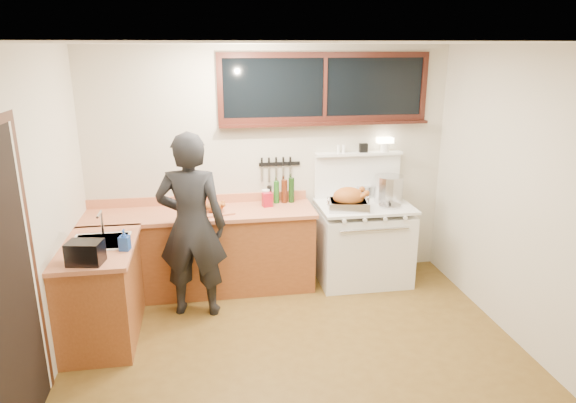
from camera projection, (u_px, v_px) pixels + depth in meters
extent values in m
cube|color=#573E17|center=(298.00, 358.00, 4.44)|extent=(4.00, 3.50, 0.02)
cube|color=beige|center=(270.00, 165.00, 5.74)|extent=(4.00, 0.05, 2.60)
cube|color=beige|center=(369.00, 333.00, 2.39)|extent=(4.00, 0.05, 2.60)
cube|color=beige|center=(27.00, 229.00, 3.75)|extent=(0.05, 3.50, 2.60)
cube|color=beige|center=(532.00, 202.00, 4.38)|extent=(0.05, 3.50, 2.60)
cube|color=white|center=(300.00, 39.00, 3.68)|extent=(4.00, 3.50, 0.05)
cube|color=brown|center=(202.00, 253.00, 5.56)|extent=(2.40, 0.60, 0.86)
cube|color=#C6734E|center=(200.00, 214.00, 5.42)|extent=(2.44, 0.64, 0.04)
cube|color=#C6734E|center=(199.00, 199.00, 5.68)|extent=(2.40, 0.03, 0.10)
sphere|color=#B78C38|center=(98.00, 245.00, 5.06)|extent=(0.03, 0.03, 0.03)
sphere|color=#B78C38|center=(150.00, 242.00, 5.14)|extent=(0.03, 0.03, 0.03)
sphere|color=#B78C38|center=(201.00, 239.00, 5.22)|extent=(0.03, 0.03, 0.03)
sphere|color=#B78C38|center=(250.00, 236.00, 5.30)|extent=(0.03, 0.03, 0.03)
sphere|color=#B78C38|center=(292.00, 233.00, 5.37)|extent=(0.03, 0.03, 0.03)
cube|color=brown|center=(102.00, 294.00, 4.64)|extent=(0.60, 1.05, 0.86)
cube|color=#C6734E|center=(97.00, 247.00, 4.51)|extent=(0.64, 1.09, 0.04)
cube|color=white|center=(101.00, 248.00, 4.60)|extent=(0.45, 0.40, 0.14)
cube|color=white|center=(100.00, 242.00, 4.58)|extent=(0.50, 0.45, 0.01)
cylinder|color=silver|center=(102.00, 223.00, 4.71)|extent=(0.02, 0.02, 0.24)
cylinder|color=silver|center=(99.00, 214.00, 4.61)|extent=(0.02, 0.18, 0.02)
cube|color=white|center=(363.00, 246.00, 5.80)|extent=(1.00, 0.70, 0.82)
cube|color=white|center=(365.00, 206.00, 5.66)|extent=(1.02, 0.72, 0.03)
cube|color=white|center=(373.00, 248.00, 5.45)|extent=(0.88, 0.02, 0.46)
cylinder|color=silver|center=(375.00, 230.00, 5.35)|extent=(0.75, 0.02, 0.02)
cylinder|color=white|center=(344.00, 221.00, 5.28)|extent=(0.04, 0.03, 0.04)
cylinder|color=white|center=(365.00, 220.00, 5.31)|extent=(0.04, 0.03, 0.04)
cylinder|color=white|center=(385.00, 219.00, 5.35)|extent=(0.04, 0.03, 0.04)
cylinder|color=white|center=(405.00, 218.00, 5.38)|extent=(0.04, 0.03, 0.04)
cube|color=white|center=(357.00, 176.00, 5.89)|extent=(1.00, 0.05, 0.50)
cube|color=white|center=(359.00, 154.00, 5.78)|extent=(1.00, 0.12, 0.03)
cylinder|color=white|center=(385.00, 147.00, 5.81)|extent=(0.10, 0.10, 0.10)
cube|color=#FFE5B2|center=(385.00, 140.00, 5.79)|extent=(0.18, 0.09, 0.06)
cube|color=black|center=(363.00, 148.00, 5.77)|extent=(0.09, 0.05, 0.10)
cylinder|color=white|center=(344.00, 149.00, 5.74)|extent=(0.04, 0.04, 0.09)
cylinder|color=white|center=(338.00, 149.00, 5.73)|extent=(0.04, 0.04, 0.09)
cube|color=black|center=(325.00, 87.00, 5.54)|extent=(2.20, 0.01, 0.62)
cube|color=black|center=(326.00, 55.00, 5.44)|extent=(2.32, 0.04, 0.06)
cube|color=black|center=(324.00, 119.00, 5.64)|extent=(2.32, 0.04, 0.06)
cube|color=black|center=(220.00, 89.00, 5.37)|extent=(0.06, 0.04, 0.62)
cube|color=black|center=(424.00, 86.00, 5.72)|extent=(0.06, 0.04, 0.62)
cube|color=black|center=(325.00, 87.00, 5.54)|extent=(0.04, 0.04, 0.62)
cube|color=black|center=(325.00, 124.00, 5.61)|extent=(2.32, 0.13, 0.03)
cube|color=black|center=(11.00, 293.00, 3.31)|extent=(0.01, 0.86, 2.10)
cube|color=black|center=(35.00, 263.00, 3.77)|extent=(0.01, 0.07, 2.10)
cube|color=black|center=(279.00, 164.00, 5.71)|extent=(0.46, 0.02, 0.04)
cube|color=silver|center=(262.00, 174.00, 5.70)|extent=(0.02, 0.00, 0.18)
cube|color=black|center=(262.00, 162.00, 5.66)|extent=(0.02, 0.02, 0.10)
cube|color=silver|center=(269.00, 174.00, 5.71)|extent=(0.02, 0.00, 0.18)
cube|color=black|center=(269.00, 162.00, 5.67)|extent=(0.02, 0.02, 0.10)
cube|color=silver|center=(276.00, 174.00, 5.72)|extent=(0.02, 0.00, 0.18)
cube|color=black|center=(276.00, 162.00, 5.68)|extent=(0.02, 0.02, 0.10)
cube|color=silver|center=(283.00, 174.00, 5.74)|extent=(0.03, 0.00, 0.18)
cube|color=black|center=(283.00, 161.00, 5.70)|extent=(0.02, 0.02, 0.10)
cube|color=silver|center=(290.00, 173.00, 5.75)|extent=(0.03, 0.00, 0.18)
cube|color=black|center=(290.00, 161.00, 5.71)|extent=(0.02, 0.02, 0.10)
imported|color=black|center=(192.00, 226.00, 4.94)|extent=(0.73, 0.55, 1.84)
imported|color=#2049A4|center=(124.00, 240.00, 4.38)|extent=(0.10, 0.10, 0.19)
cube|color=black|center=(85.00, 253.00, 4.11)|extent=(0.30, 0.23, 0.19)
cube|color=#C6734E|center=(215.00, 212.00, 5.37)|extent=(0.42, 0.36, 0.02)
ellipsoid|color=#9F551D|center=(215.00, 206.00, 5.35)|extent=(0.23, 0.19, 0.12)
sphere|color=#9F551D|center=(223.00, 203.00, 5.40)|extent=(0.05, 0.05, 0.05)
sphere|color=#9F551D|center=(223.00, 205.00, 5.31)|extent=(0.05, 0.05, 0.05)
cube|color=silver|center=(348.00, 205.00, 5.48)|extent=(0.47, 0.39, 0.10)
cube|color=#3F3F42|center=(348.00, 202.00, 5.47)|extent=(0.42, 0.33, 0.03)
torus|color=silver|center=(328.00, 201.00, 5.44)|extent=(0.03, 0.10, 0.10)
torus|color=silver|center=(368.00, 199.00, 5.50)|extent=(0.03, 0.10, 0.10)
ellipsoid|color=#9F551D|center=(348.00, 197.00, 5.46)|extent=(0.37, 0.30, 0.21)
cylinder|color=#9F551D|center=(361.00, 197.00, 5.39)|extent=(0.12, 0.07, 0.09)
sphere|color=#9F551D|center=(367.00, 193.00, 5.39)|extent=(0.06, 0.06, 0.06)
cylinder|color=#9F551D|center=(357.00, 193.00, 5.55)|extent=(0.12, 0.07, 0.09)
sphere|color=#9F551D|center=(362.00, 189.00, 5.54)|extent=(0.06, 0.06, 0.06)
cylinder|color=silver|center=(389.00, 189.00, 5.73)|extent=(0.33, 0.33, 0.30)
cylinder|color=silver|center=(364.00, 191.00, 5.93)|extent=(0.19, 0.19, 0.13)
cylinder|color=black|center=(361.00, 184.00, 6.03)|extent=(0.03, 0.18, 0.02)
cylinder|color=silver|center=(390.00, 206.00, 5.59)|extent=(0.25, 0.25, 0.02)
sphere|color=black|center=(390.00, 204.00, 5.58)|extent=(0.03, 0.03, 0.03)
cube|color=maroon|center=(267.00, 200.00, 5.58)|extent=(0.11, 0.10, 0.15)
cylinder|color=white|center=(266.00, 197.00, 5.64)|extent=(0.10, 0.10, 0.17)
cylinder|color=black|center=(269.00, 195.00, 5.69)|extent=(0.05, 0.05, 0.20)
cylinder|color=black|center=(276.00, 192.00, 5.69)|extent=(0.06, 0.06, 0.25)
cylinder|color=black|center=(284.00, 191.00, 5.70)|extent=(0.07, 0.07, 0.26)
cylinder|color=black|center=(291.00, 190.00, 5.71)|extent=(0.06, 0.06, 0.28)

